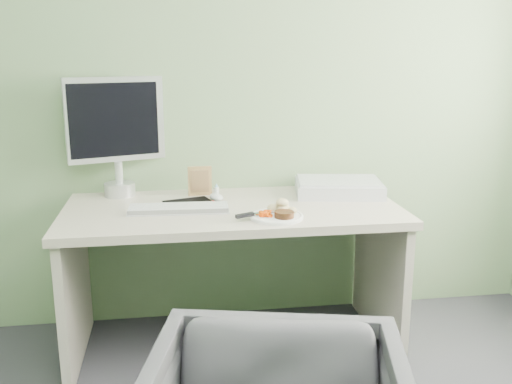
{
  "coord_description": "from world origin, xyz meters",
  "views": [
    {
      "loc": [
        -0.27,
        -0.99,
        1.46
      ],
      "look_at": [
        0.1,
        1.5,
        0.83
      ],
      "focal_mm": 40.0,
      "sensor_mm": 36.0,
      "label": 1
    }
  ],
  "objects": [
    {
      "name": "steak_knife",
      "position": [
        0.06,
        1.4,
        0.75
      ],
      "size": [
        0.22,
        0.12,
        0.02
      ],
      "rotation": [
        0.0,
        0.0,
        0.46
      ],
      "color": "silver",
      "rests_on": "plate"
    },
    {
      "name": "wall_back",
      "position": [
        0.0,
        2.0,
        1.35
      ],
      "size": [
        3.5,
        0.0,
        3.5
      ],
      "primitive_type": "plane",
      "rotation": [
        1.57,
        0.0,
        0.0
      ],
      "color": "#6D865E",
      "rests_on": "floor"
    },
    {
      "name": "plate",
      "position": [
        0.17,
        1.4,
        0.74
      ],
      "size": [
        0.24,
        0.24,
        0.01
      ],
      "primitive_type": "cylinder",
      "color": "white",
      "rests_on": "desk"
    },
    {
      "name": "scanner",
      "position": [
        0.57,
        1.78,
        0.76
      ],
      "size": [
        0.48,
        0.36,
        0.07
      ],
      "primitive_type": "cube",
      "rotation": [
        0.0,
        0.0,
        -0.16
      ],
      "color": "silver",
      "rests_on": "desk"
    },
    {
      "name": "desk",
      "position": [
        0.0,
        1.62,
        0.55
      ],
      "size": [
        1.6,
        0.75,
        0.73
      ],
      "color": "beige",
      "rests_on": "floor"
    },
    {
      "name": "mousepad",
      "position": [
        -0.2,
        1.71,
        0.73
      ],
      "size": [
        0.27,
        0.26,
        0.0
      ],
      "primitive_type": "cube",
      "rotation": [
        0.0,
        0.0,
        0.3
      ],
      "color": "black",
      "rests_on": "desk"
    },
    {
      "name": "eyedrop_bottle",
      "position": [
        -0.06,
        1.81,
        0.76
      ],
      "size": [
        0.03,
        0.03,
        0.07
      ],
      "color": "white",
      "rests_on": "desk"
    },
    {
      "name": "carrot_heap",
      "position": [
        0.12,
        1.4,
        0.76
      ],
      "size": [
        0.06,
        0.06,
        0.03
      ],
      "primitive_type": "cube",
      "rotation": [
        0.0,
        0.0,
        -0.25
      ],
      "color": "#FF4E05",
      "rests_on": "plate"
    },
    {
      "name": "steak",
      "position": [
        0.2,
        1.37,
        0.76
      ],
      "size": [
        0.1,
        0.1,
        0.03
      ],
      "primitive_type": "cylinder",
      "rotation": [
        0.0,
        0.0,
        0.16
      ],
      "color": "black",
      "rests_on": "plate"
    },
    {
      "name": "monitor",
      "position": [
        -0.55,
        1.94,
        1.07
      ],
      "size": [
        0.49,
        0.2,
        0.6
      ],
      "rotation": [
        0.0,
        0.0,
        0.31
      ],
      "color": "silver",
      "rests_on": "desk"
    },
    {
      "name": "computer_mouse",
      "position": [
        -0.07,
        1.74,
        0.75
      ],
      "size": [
        0.09,
        0.12,
        0.04
      ],
      "primitive_type": "ellipsoid",
      "rotation": [
        0.0,
        0.0,
        0.32
      ],
      "color": "white",
      "rests_on": "desk"
    },
    {
      "name": "keyboard",
      "position": [
        -0.26,
        1.58,
        0.75
      ],
      "size": [
        0.46,
        0.16,
        0.02
      ],
      "primitive_type": "cube",
      "rotation": [
        0.0,
        0.0,
        -0.04
      ],
      "color": "white",
      "rests_on": "desk"
    },
    {
      "name": "photo_frame",
      "position": [
        -0.14,
        1.87,
        0.81
      ],
      "size": [
        0.12,
        0.02,
        0.15
      ],
      "primitive_type": "cube",
      "rotation": [
        0.0,
        0.0,
        0.05
      ],
      "color": "#A68A4D",
      "rests_on": "desk"
    },
    {
      "name": "potato_pile",
      "position": [
        0.21,
        1.45,
        0.77
      ],
      "size": [
        0.12,
        0.09,
        0.06
      ],
      "primitive_type": "ellipsoid",
      "rotation": [
        0.0,
        0.0,
        0.19
      ],
      "color": "tan",
      "rests_on": "plate"
    }
  ]
}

